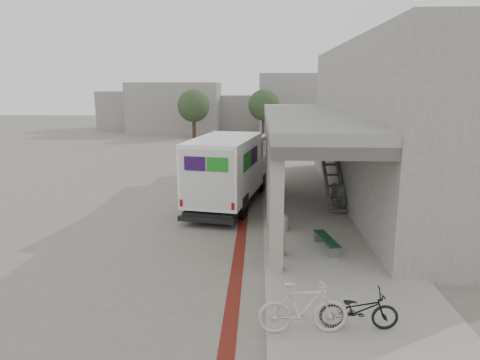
{
  "coord_description": "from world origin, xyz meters",
  "views": [
    {
      "loc": [
        1.62,
        -14.77,
        5.21
      ],
      "look_at": [
        0.87,
        1.46,
        1.6
      ],
      "focal_mm": 32.0,
      "sensor_mm": 36.0,
      "label": 1
    }
  ],
  "objects_px": {
    "fedex_truck": "(230,168)",
    "utility_cabinet": "(339,196)",
    "bench": "(327,241)",
    "bicycle_black": "(359,310)",
    "bicycle_cream": "(303,308)"
  },
  "relations": [
    {
      "from": "bicycle_black",
      "to": "bicycle_cream",
      "type": "relative_size",
      "value": 0.87
    },
    {
      "from": "fedex_truck",
      "to": "bicycle_black",
      "type": "bearing_deg",
      "value": -60.48
    },
    {
      "from": "bicycle_black",
      "to": "bicycle_cream",
      "type": "bearing_deg",
      "value": 101.55
    },
    {
      "from": "fedex_truck",
      "to": "bicycle_cream",
      "type": "xyz_separation_m",
      "value": [
        2.25,
        -10.31,
        -0.95
      ]
    },
    {
      "from": "fedex_truck",
      "to": "utility_cabinet",
      "type": "height_order",
      "value": "fedex_truck"
    },
    {
      "from": "bicycle_black",
      "to": "bicycle_cream",
      "type": "distance_m",
      "value": 1.24
    },
    {
      "from": "fedex_truck",
      "to": "utility_cabinet",
      "type": "distance_m",
      "value": 4.88
    },
    {
      "from": "fedex_truck",
      "to": "bench",
      "type": "height_order",
      "value": "fedex_truck"
    },
    {
      "from": "fedex_truck",
      "to": "bicycle_black",
      "type": "distance_m",
      "value": 10.71
    },
    {
      "from": "bicycle_black",
      "to": "bench",
      "type": "bearing_deg",
      "value": 0.5
    },
    {
      "from": "bicycle_cream",
      "to": "utility_cabinet",
      "type": "bearing_deg",
      "value": -19.03
    },
    {
      "from": "fedex_truck",
      "to": "utility_cabinet",
      "type": "bearing_deg",
      "value": 0.44
    },
    {
      "from": "bench",
      "to": "utility_cabinet",
      "type": "relative_size",
      "value": 1.63
    },
    {
      "from": "utility_cabinet",
      "to": "bicycle_cream",
      "type": "height_order",
      "value": "bicycle_cream"
    },
    {
      "from": "utility_cabinet",
      "to": "bicycle_black",
      "type": "bearing_deg",
      "value": -112.15
    }
  ]
}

